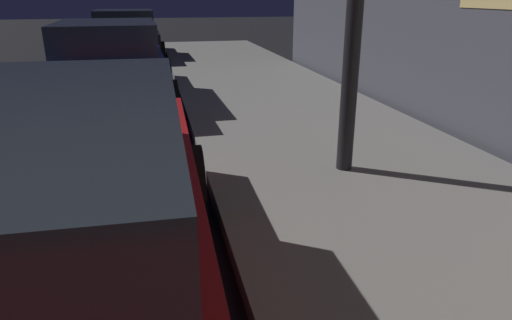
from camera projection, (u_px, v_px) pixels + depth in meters
The scene contains 3 objects.
car_red at pixel (19, 240), 2.22m from camera, with size 2.11×4.60×1.43m.
car_blue at pixel (111, 65), 7.71m from camera, with size 2.08×4.59×1.43m.
car_black at pixel (126, 36), 13.10m from camera, with size 2.10×4.16×1.43m.
Camera 1 is at (3.55, 0.10, 1.85)m, focal length 31.95 mm.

